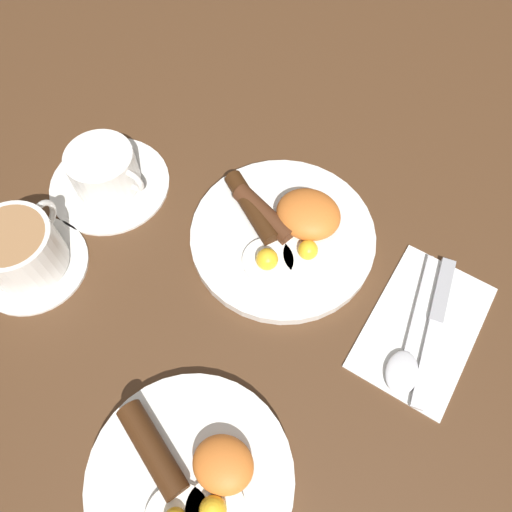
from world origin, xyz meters
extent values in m
plane|color=#4C301C|center=(0.00, 0.00, 0.00)|extent=(3.00, 3.00, 0.00)
cylinder|color=silver|center=(0.00, 0.00, 0.01)|extent=(0.24, 0.24, 0.01)
cylinder|color=white|center=(-0.04, 0.02, 0.02)|extent=(0.07, 0.07, 0.01)
sphere|color=yellow|center=(-0.04, 0.02, 0.03)|extent=(0.03, 0.03, 0.03)
cylinder|color=white|center=(0.00, 0.05, 0.02)|extent=(0.06, 0.06, 0.01)
sphere|color=yellow|center=(0.00, 0.05, 0.03)|extent=(0.03, 0.03, 0.03)
ellipsoid|color=orange|center=(-0.02, -0.03, 0.03)|extent=(0.08, 0.08, 0.04)
cylinder|color=#381F0D|center=(0.05, -0.01, 0.03)|extent=(0.10, 0.09, 0.02)
cylinder|color=#4A2715|center=(0.03, -0.01, 0.03)|extent=(0.10, 0.06, 0.03)
cylinder|color=silver|center=(-0.03, 0.31, 0.01)|extent=(0.22, 0.22, 0.01)
cylinder|color=white|center=(-0.07, 0.32, 0.02)|extent=(0.06, 0.06, 0.01)
sphere|color=yellow|center=(-0.07, 0.32, 0.03)|extent=(0.03, 0.03, 0.03)
ellipsoid|color=orange|center=(-0.06, 0.28, 0.03)|extent=(0.06, 0.06, 0.03)
cylinder|color=#3B200E|center=(0.01, 0.30, 0.03)|extent=(0.10, 0.07, 0.03)
cylinder|color=silver|center=(0.25, 0.02, 0.00)|extent=(0.17, 0.17, 0.01)
cylinder|color=silver|center=(0.25, 0.02, 0.04)|extent=(0.09, 0.09, 0.06)
cylinder|color=#9E7047|center=(0.25, 0.02, 0.06)|extent=(0.08, 0.08, 0.00)
torus|color=silver|center=(0.21, 0.03, 0.04)|extent=(0.04, 0.01, 0.04)
cylinder|color=silver|center=(0.27, 0.17, 0.00)|extent=(0.14, 0.14, 0.01)
cylinder|color=silver|center=(0.27, 0.17, 0.04)|extent=(0.10, 0.10, 0.07)
cylinder|color=#9E7047|center=(0.27, 0.17, 0.07)|extent=(0.09, 0.09, 0.00)
torus|color=silver|center=(0.27, 0.13, 0.05)|extent=(0.01, 0.05, 0.05)
cube|color=white|center=(-0.20, 0.04, 0.00)|extent=(0.14, 0.20, 0.01)
cube|color=silver|center=(-0.22, 0.08, 0.01)|extent=(0.02, 0.11, 0.00)
cube|color=#9E9EA3|center=(-0.21, -0.02, 0.01)|extent=(0.02, 0.09, 0.01)
ellipsoid|color=silver|center=(-0.20, 0.11, 0.01)|extent=(0.04, 0.06, 0.01)
cube|color=silver|center=(-0.19, 0.01, 0.01)|extent=(0.02, 0.14, 0.00)
camera|label=1|loc=(-0.11, 0.31, 0.57)|focal=35.00mm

